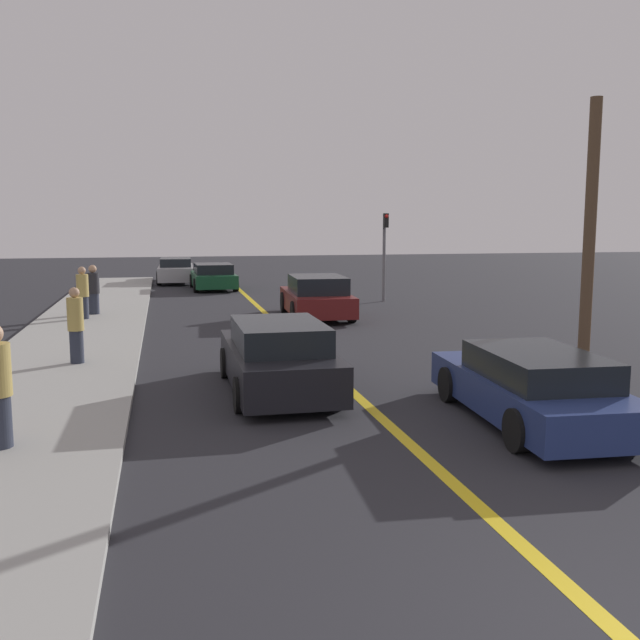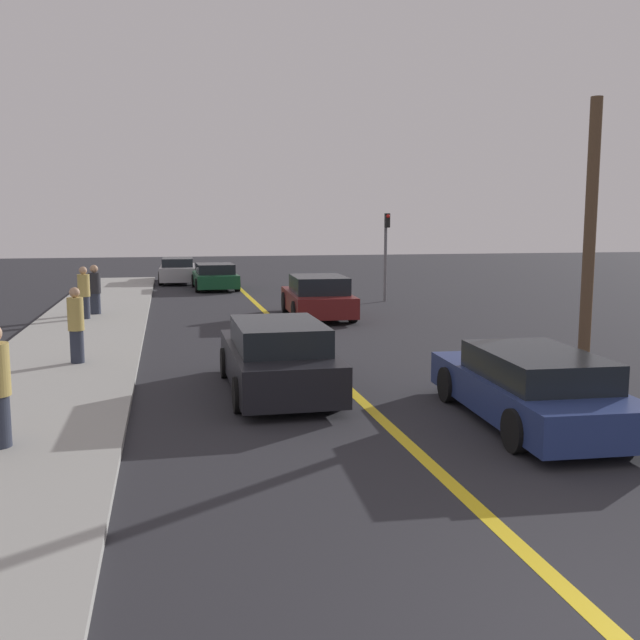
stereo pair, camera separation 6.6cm
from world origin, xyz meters
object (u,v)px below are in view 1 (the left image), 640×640
object	(u,v)px
utility_pole	(589,240)
car_ahead_center	(278,358)
car_far_distant	(317,297)
car_parked_left_lot	(213,277)
car_oncoming_far	(176,270)
car_near_right_lane	(531,387)
pedestrian_far_standing	(83,293)
traffic_light	(385,247)
pedestrian_by_sign	(93,290)
pedestrian_mid_group	(76,325)

from	to	relation	value
utility_pole	car_ahead_center	bearing A→B (deg)	-179.38
car_ahead_center	car_far_distant	xyz separation A→B (m)	(2.85, 9.90, 0.03)
car_parked_left_lot	utility_pole	world-z (taller)	utility_pole
car_oncoming_far	car_near_right_lane	bearing A→B (deg)	-77.81
car_parked_left_lot	pedestrian_far_standing	bearing A→B (deg)	-116.76
car_near_right_lane	car_oncoming_far	bearing A→B (deg)	103.48
car_near_right_lane	car_ahead_center	world-z (taller)	car_ahead_center
car_ahead_center	car_far_distant	size ratio (longest dim) A/B	0.97
car_parked_left_lot	utility_pole	size ratio (longest dim) A/B	0.73
utility_pole	traffic_light	bearing A→B (deg)	89.78
car_oncoming_far	pedestrian_by_sign	xyz separation A→B (m)	(-2.88, -12.82, 0.28)
car_near_right_lane	car_ahead_center	distance (m)	4.59
car_parked_left_lot	pedestrian_by_sign	world-z (taller)	pedestrian_by_sign
car_far_distant	traffic_light	size ratio (longest dim) A/B	1.32
car_near_right_lane	pedestrian_far_standing	xyz separation A→B (m)	(-8.11, 13.21, 0.35)
car_parked_left_lot	pedestrian_mid_group	distance (m)	17.74
car_ahead_center	car_far_distant	world-z (taller)	car_far_distant
pedestrian_mid_group	car_near_right_lane	bearing A→B (deg)	-38.31
pedestrian_mid_group	pedestrian_by_sign	distance (m)	8.43
car_ahead_center	car_far_distant	distance (m)	10.30
pedestrian_far_standing	pedestrian_by_sign	world-z (taller)	pedestrian_far_standing
car_far_distant	utility_pole	bearing A→B (deg)	-67.52
car_ahead_center	car_oncoming_far	bearing A→B (deg)	93.38
car_ahead_center	pedestrian_far_standing	world-z (taller)	pedestrian_far_standing
car_far_distant	utility_pole	size ratio (longest dim) A/B	0.81
car_ahead_center	utility_pole	bearing A→B (deg)	0.61
pedestrian_by_sign	utility_pole	world-z (taller)	utility_pole
car_ahead_center	pedestrian_far_standing	xyz separation A→B (m)	(-4.53, 10.34, 0.28)
car_parked_left_lot	pedestrian_by_sign	size ratio (longest dim) A/B	2.51
car_far_distant	car_parked_left_lot	size ratio (longest dim) A/B	1.12
traffic_light	pedestrian_mid_group	bearing A→B (deg)	-133.64
car_oncoming_far	utility_pole	bearing A→B (deg)	-70.40
traffic_light	pedestrian_far_standing	bearing A→B (deg)	-161.98
car_far_distant	traffic_light	world-z (taller)	traffic_light
car_parked_left_lot	pedestrian_mid_group	world-z (taller)	pedestrian_mid_group
car_ahead_center	car_far_distant	bearing A→B (deg)	73.90
pedestrian_by_sign	utility_pole	distance (m)	15.75
car_oncoming_far	pedestrian_by_sign	size ratio (longest dim) A/B	2.90
car_near_right_lane	car_ahead_center	xyz separation A→B (m)	(-3.58, 2.87, 0.07)
car_far_distant	pedestrian_mid_group	world-z (taller)	pedestrian_mid_group
car_ahead_center	traffic_light	world-z (taller)	traffic_light
car_near_right_lane	pedestrian_mid_group	xyz separation A→B (m)	(-7.50, 5.93, 0.36)
pedestrian_by_sign	car_oncoming_far	bearing A→B (deg)	77.35
car_far_distant	car_oncoming_far	bearing A→B (deg)	109.34
pedestrian_mid_group	pedestrian_far_standing	xyz separation A→B (m)	(-0.61, 7.29, -0.01)
car_near_right_lane	utility_pole	distance (m)	4.62
pedestrian_far_standing	utility_pole	size ratio (longest dim) A/B	0.29
car_ahead_center	pedestrian_by_sign	xyz separation A→B (m)	(-4.31, 11.48, 0.27)
pedestrian_far_standing	utility_pole	xyz separation A→B (m)	(10.91, -10.27, 1.86)
pedestrian_mid_group	car_ahead_center	bearing A→B (deg)	-37.97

